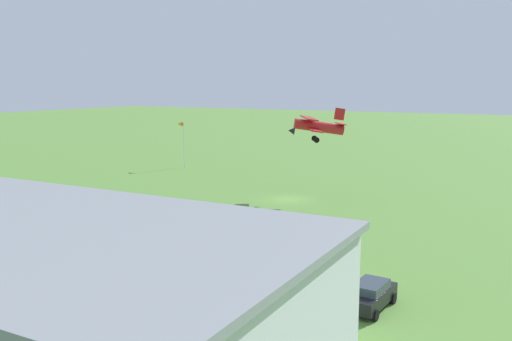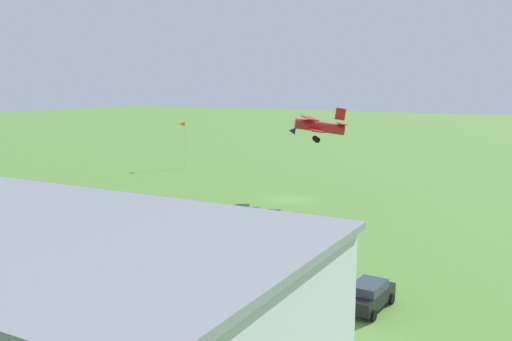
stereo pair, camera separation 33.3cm
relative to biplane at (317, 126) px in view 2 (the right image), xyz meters
The scene contains 7 objects.
ground_plane 8.88m from the biplane, 34.60° to the left, with size 400.00×400.00×0.00m, color #568438.
biplane is the anchor object (origin of this frame).
car_black 32.00m from the biplane, 118.91° to the left, with size 2.25×4.37×1.60m.
car_silver 33.52m from the biplane, 57.28° to the left, with size 2.43×4.21×1.69m.
person_near_hangar_door 31.27m from the biplane, 61.97° to the left, with size 0.51×0.51×1.61m.
person_beside_truck 23.15m from the biplane, 79.02° to the left, with size 0.48×0.48×1.67m.
windsock 30.14m from the biplane, 22.91° to the right, with size 1.47×1.01×7.14m.
Camera 2 is at (-27.03, 55.15, 12.93)m, focal length 38.70 mm.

